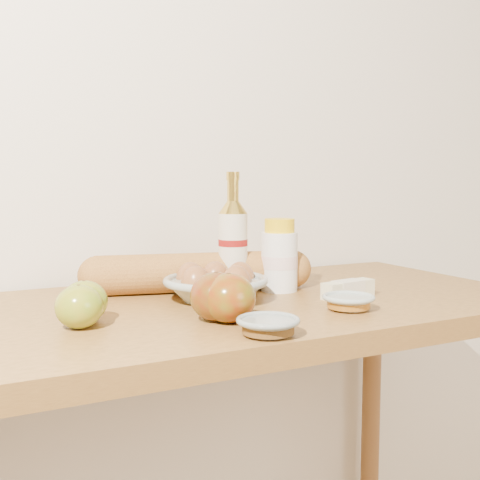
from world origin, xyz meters
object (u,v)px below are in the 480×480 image
object	(u,v)px
table	(233,363)
egg_bowl	(216,285)
bourbon_bottle	(233,243)
cream_bottle	(279,258)
baguette	(199,272)

from	to	relation	value
table	egg_bowl	xyz separation A→B (m)	(-0.03, 0.02, 0.15)
bourbon_bottle	cream_bottle	bearing A→B (deg)	-45.20
bourbon_bottle	baguette	size ratio (longest dim) A/B	0.50
table	bourbon_bottle	distance (m)	0.24
table	egg_bowl	world-z (taller)	egg_bowl
table	egg_bowl	distance (m)	0.16
bourbon_bottle	baguette	world-z (taller)	bourbon_bottle
baguette	bourbon_bottle	bearing A→B (deg)	-11.02
egg_bowl	baguette	bearing A→B (deg)	86.09
bourbon_bottle	cream_bottle	distance (m)	0.10
egg_bowl	bourbon_bottle	bearing A→B (deg)	43.88
table	baguette	size ratio (longest dim) A/B	2.44
cream_bottle	baguette	world-z (taller)	cream_bottle
baguette	table	bearing A→B (deg)	-66.12
egg_bowl	cream_bottle	bearing A→B (deg)	11.07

